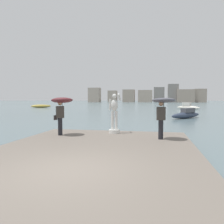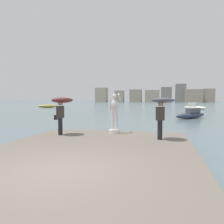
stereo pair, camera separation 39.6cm
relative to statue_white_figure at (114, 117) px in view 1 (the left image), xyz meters
name	(u,v)px [view 1 (the left image)]	position (x,y,z in m)	size (l,w,h in m)	color
ground_plane	(143,110)	(-0.09, 33.70, -1.28)	(400.00, 400.00, 0.00)	slate
pier	(91,157)	(-0.09, -4.21, -1.08)	(7.59, 10.17, 0.40)	#70665B
statue_white_figure	(114,117)	(0.00, 0.00, 0.00)	(0.60, 0.86, 2.14)	silver
onlooker_left	(62,105)	(-2.53, -1.11, 0.67)	(1.51, 1.52, 1.95)	black
onlooker_right	(163,106)	(2.48, -1.34, 0.63)	(1.17, 1.18, 1.93)	black
boat_mid	(186,114)	(5.74, 14.94, -0.84)	(4.18, 4.81, 1.16)	#2D384C
boat_leftward	(41,106)	(-25.82, 39.34, -0.89)	(4.84, 3.68, 0.78)	#B2993D
boat_rightward	(188,107)	(8.93, 36.19, -0.75)	(4.70, 3.77, 1.47)	silver
distant_skyline	(151,95)	(-0.33, 130.58, 3.10)	(72.13, 12.55, 11.24)	#A89989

